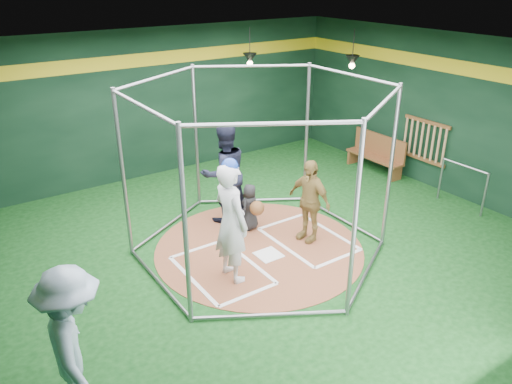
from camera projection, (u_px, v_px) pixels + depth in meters
room_shell at (259, 159)px, 8.44m from camera, size 10.10×9.10×3.53m
clay_disc at (259, 248)px, 9.15m from camera, size 3.80×3.80×0.01m
home_plate at (269, 255)px, 8.92m from camera, size 0.43×0.43×0.01m
batter_box_left at (221, 270)px, 8.47m from camera, size 1.17×1.77×0.01m
batter_box_right at (308, 239)px, 9.44m from camera, size 1.17×1.77×0.01m
batting_cage at (259, 173)px, 8.54m from camera, size 4.05×4.67×3.00m
bat_rack at (424, 141)px, 11.55m from camera, size 0.07×1.25×0.98m
pendant_lamp_near at (250, 58)px, 11.87m from camera, size 0.34×0.34×0.90m
pendant_lamp_far at (352, 60)px, 11.59m from camera, size 0.34×0.34×0.90m
batter_figure at (231, 221)px, 7.89m from camera, size 0.52×0.76×2.09m
visitor_leopard at (309, 201)px, 9.15m from camera, size 0.55×0.98×1.58m
catcher_figure at (251, 207)px, 9.62m from camera, size 0.53×0.61×0.93m
umpire at (224, 173)px, 9.80m from camera, size 1.05×0.86×2.01m
bystander_blue at (75, 345)px, 5.42m from camera, size 0.85×1.31×1.91m
dugout_bench at (377, 153)px, 12.47m from camera, size 0.38×1.62×0.95m
steel_railing at (463, 179)px, 10.49m from camera, size 0.05×1.12×0.96m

